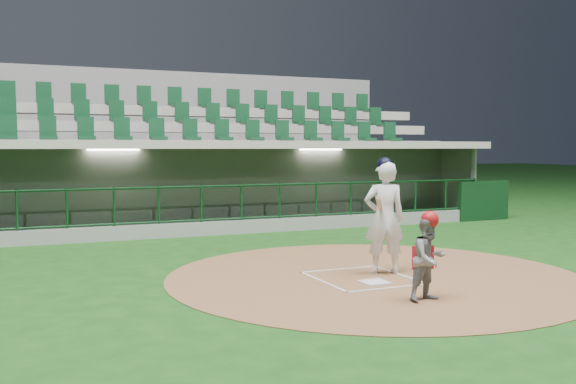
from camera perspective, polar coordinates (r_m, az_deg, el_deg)
name	(u,v)px	position (r m, az deg, el deg)	size (l,w,h in m)	color
ground	(354,276)	(11.33, 5.86, -7.40)	(120.00, 120.00, 0.00)	#133F12
dirt_circle	(375,276)	(11.31, 7.70, -7.41)	(7.20, 7.20, 0.01)	brown
home_plate	(375,282)	(10.73, 7.70, -7.94)	(0.43, 0.43, 0.02)	silver
batter_box_chalk	(362,278)	(11.07, 6.62, -7.59)	(1.55, 1.80, 0.01)	silver
dugout_structure	(224,192)	(18.43, -5.72, 0.01)	(16.40, 3.70, 3.00)	slate
seating_deck	(192,172)	(21.32, -8.53, 1.77)	(17.00, 6.72, 5.15)	slate
batter	(384,216)	(11.38, 8.56, -2.13)	(0.95, 0.98, 2.05)	white
catcher	(429,257)	(9.54, 12.42, -5.64)	(0.66, 0.55, 1.31)	gray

